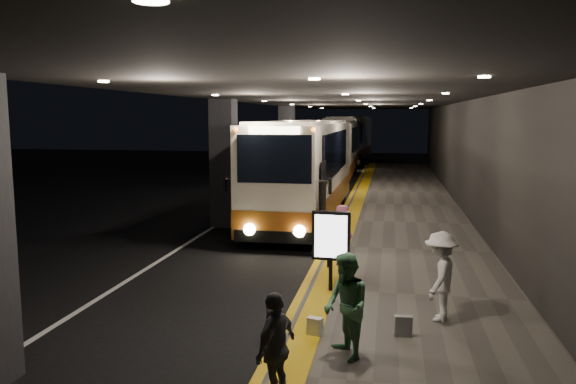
% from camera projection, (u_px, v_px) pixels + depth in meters
% --- Properties ---
extents(ground, '(90.00, 90.00, 0.00)m').
position_uv_depth(ground, '(235.00, 255.00, 15.58)').
color(ground, black).
extents(lane_line_white, '(0.12, 50.00, 0.01)m').
position_uv_depth(lane_line_white, '(225.00, 220.00, 20.77)').
color(lane_line_white, silver).
rests_on(lane_line_white, ground).
extents(kerb_stripe_yellow, '(0.18, 50.00, 0.01)m').
position_uv_depth(kerb_stripe_yellow, '(337.00, 224.00, 20.03)').
color(kerb_stripe_yellow, gold).
rests_on(kerb_stripe_yellow, ground).
extents(sidewalk, '(4.50, 50.00, 0.15)m').
position_uv_depth(sidewalk, '(405.00, 224.00, 19.60)').
color(sidewalk, '#514C44').
rests_on(sidewalk, ground).
extents(tactile_strip, '(0.50, 50.00, 0.01)m').
position_uv_depth(tactile_strip, '(351.00, 220.00, 19.92)').
color(tactile_strip, gold).
rests_on(tactile_strip, sidewalk).
extents(terminal_wall, '(0.10, 50.00, 6.00)m').
position_uv_depth(terminal_wall, '(476.00, 141.00, 18.81)').
color(terminal_wall, black).
rests_on(terminal_wall, ground).
extents(support_columns, '(0.80, 24.80, 4.40)m').
position_uv_depth(support_columns, '(224.00, 163.00, 19.45)').
color(support_columns, black).
rests_on(support_columns, ground).
extents(canopy, '(9.00, 50.00, 0.40)m').
position_uv_depth(canopy, '(343.00, 93.00, 19.39)').
color(canopy, black).
rests_on(canopy, support_columns).
extents(coach_main, '(2.48, 11.46, 3.56)m').
position_uv_depth(coach_main, '(305.00, 174.00, 20.77)').
color(coach_main, beige).
rests_on(coach_main, ground).
extents(coach_second, '(2.47, 10.96, 3.43)m').
position_uv_depth(coach_second, '(335.00, 152.00, 34.10)').
color(coach_second, beige).
rests_on(coach_second, ground).
extents(coach_third, '(3.14, 11.90, 3.70)m').
position_uv_depth(coach_third, '(350.00, 142.00, 45.78)').
color(coach_third, beige).
rests_on(coach_third, ground).
extents(passenger_boarding, '(0.43, 0.63, 1.66)m').
position_uv_depth(passenger_boarding, '(344.00, 241.00, 12.82)').
color(passenger_boarding, '#D0618A').
rests_on(passenger_boarding, sidewalk).
extents(passenger_waiting_green, '(0.81, 0.93, 1.62)m').
position_uv_depth(passenger_waiting_green, '(346.00, 306.00, 8.47)').
color(passenger_waiting_green, '#437A53').
rests_on(passenger_waiting_green, sidewalk).
extents(passenger_waiting_white, '(0.78, 1.15, 1.62)m').
position_uv_depth(passenger_waiting_white, '(440.00, 276.00, 10.07)').
color(passenger_waiting_white, beige).
rests_on(passenger_waiting_white, sidewalk).
extents(passenger_waiting_grey, '(0.70, 0.96, 1.46)m').
position_uv_depth(passenger_waiting_grey, '(276.00, 348.00, 7.15)').
color(passenger_waiting_grey, '#525358').
rests_on(passenger_waiting_grey, sidewalk).
extents(bag_polka, '(0.30, 0.16, 0.35)m').
position_uv_depth(bag_polka, '(403.00, 326.00, 9.38)').
color(bag_polka, black).
rests_on(bag_polka, sidewalk).
extents(bag_plain, '(0.28, 0.22, 0.31)m').
position_uv_depth(bag_plain, '(315.00, 326.00, 9.42)').
color(bag_plain, silver).
rests_on(bag_plain, sidewalk).
extents(info_sign, '(0.81, 0.17, 1.70)m').
position_uv_depth(info_sign, '(331.00, 238.00, 11.72)').
color(info_sign, black).
rests_on(info_sign, sidewalk).
extents(stanchion_post, '(0.05, 0.05, 1.16)m').
position_uv_depth(stanchion_post, '(328.00, 244.00, 13.59)').
color(stanchion_post, black).
rests_on(stanchion_post, sidewalk).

